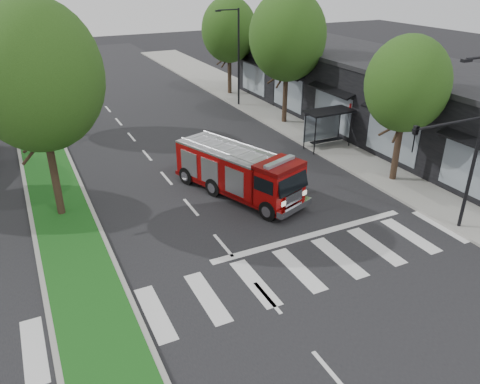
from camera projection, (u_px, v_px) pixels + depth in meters
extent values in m
plane|color=black|center=(223.00, 245.00, 20.56)|extent=(140.00, 140.00, 0.00)
cube|color=gray|center=(325.00, 136.00, 33.54)|extent=(5.00, 80.00, 0.15)
cube|color=gray|center=(39.00, 140.00, 32.68)|extent=(3.00, 50.00, 0.14)
cube|color=#164D16|center=(39.00, 139.00, 32.65)|extent=(2.60, 49.50, 0.02)
cube|color=black|center=(378.00, 95.00, 34.26)|extent=(8.00, 30.00, 5.00)
cylinder|color=black|center=(315.00, 136.00, 29.86)|extent=(0.08, 0.08, 2.50)
cylinder|color=black|center=(350.00, 130.00, 30.97)|extent=(0.08, 0.08, 2.50)
cylinder|color=black|center=(305.00, 131.00, 30.83)|extent=(0.08, 0.08, 2.50)
cylinder|color=black|center=(339.00, 125.00, 31.94)|extent=(0.08, 0.08, 2.50)
cube|color=black|center=(329.00, 111.00, 30.33)|extent=(3.20, 1.60, 0.12)
cube|color=#8C99A5|center=(321.00, 127.00, 31.44)|extent=(2.80, 0.04, 1.80)
cube|color=black|center=(327.00, 140.00, 31.21)|extent=(2.40, 0.40, 0.08)
cylinder|color=black|center=(397.00, 150.00, 25.90)|extent=(0.36, 0.36, 3.74)
ellipsoid|color=#1D3E10|center=(407.00, 84.00, 24.30)|extent=(4.40, 4.40, 5.06)
cylinder|color=black|center=(285.00, 95.00, 35.45)|extent=(0.36, 0.36, 4.40)
ellipsoid|color=#1D3E10|center=(288.00, 36.00, 33.56)|extent=(5.60, 5.60, 6.44)
cylinder|color=black|center=(230.00, 73.00, 43.61)|extent=(0.36, 0.36, 3.96)
ellipsoid|color=#1D3E10|center=(229.00, 30.00, 41.92)|extent=(5.00, 5.00, 5.75)
cylinder|color=black|center=(54.00, 172.00, 22.02)|extent=(0.36, 0.36, 4.62)
ellipsoid|color=#1D3E10|center=(36.00, 76.00, 20.04)|extent=(5.80, 5.80, 6.67)
cylinder|color=black|center=(31.00, 103.00, 33.37)|extent=(0.36, 0.36, 4.40)
ellipsoid|color=#1D3E10|center=(19.00, 41.00, 31.48)|extent=(5.60, 5.60, 6.44)
cylinder|color=black|center=(477.00, 148.00, 20.14)|extent=(0.16, 0.16, 8.00)
cube|color=black|center=(467.00, 60.00, 17.74)|extent=(0.45, 0.20, 0.12)
cylinder|color=black|center=(450.00, 123.00, 18.73)|extent=(4.00, 0.10, 0.10)
imported|color=black|center=(415.00, 139.00, 18.19)|extent=(0.18, 0.22, 1.10)
cylinder|color=black|center=(239.00, 59.00, 39.10)|extent=(0.16, 0.16, 8.00)
cylinder|color=black|center=(228.00, 10.00, 37.04)|extent=(1.80, 0.10, 0.10)
cube|color=black|center=(218.00, 11.00, 36.70)|extent=(0.45, 0.20, 0.12)
cube|color=#510404|center=(237.00, 186.00, 25.02)|extent=(4.76, 7.95, 0.23)
cube|color=#7E0606|center=(228.00, 166.00, 25.06)|extent=(4.13, 6.24, 1.82)
cube|color=#7E0606|center=(279.00, 185.00, 22.85)|extent=(2.70, 2.32, 1.91)
cube|color=#B2B2B7|center=(227.00, 149.00, 24.64)|extent=(4.13, 6.24, 0.11)
cylinder|color=#B2B2B7|center=(216.00, 150.00, 24.03)|extent=(1.96, 5.15, 0.09)
cylinder|color=#B2B2B7|center=(238.00, 142.00, 25.09)|extent=(1.96, 5.15, 0.09)
cube|color=silver|center=(295.00, 208.00, 22.58)|extent=(2.33, 1.11, 0.32)
cube|color=#8C99A5|center=(280.00, 162.00, 22.32)|extent=(1.99, 0.99, 0.16)
cylinder|color=black|center=(268.00, 211.00, 22.40)|extent=(0.64, 1.05, 1.00)
cylinder|color=black|center=(295.00, 197.00, 23.76)|extent=(0.64, 1.05, 1.00)
cylinder|color=black|center=(214.00, 187.00, 24.78)|extent=(0.64, 1.05, 1.00)
cylinder|color=black|center=(241.00, 176.00, 26.13)|extent=(0.64, 1.05, 1.00)
cylinder|color=black|center=(187.00, 176.00, 26.13)|extent=(0.64, 1.05, 1.00)
cylinder|color=black|center=(214.00, 165.00, 27.49)|extent=(0.64, 1.05, 1.00)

